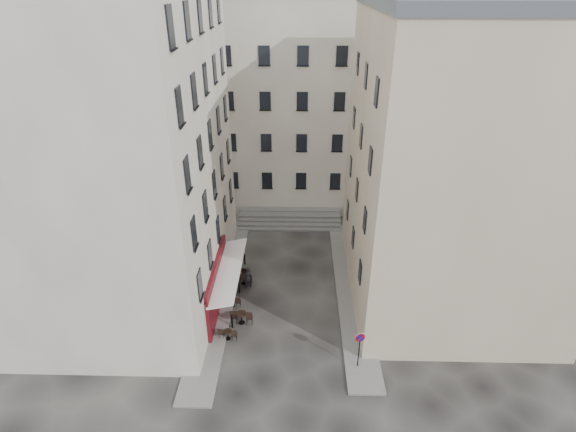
{
  "coord_description": "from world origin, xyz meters",
  "views": [
    {
      "loc": [
        0.75,
        -22.36,
        19.39
      ],
      "look_at": [
        0.09,
        4.0,
        5.3
      ],
      "focal_mm": 28.0,
      "sensor_mm": 36.0,
      "label": 1
    }
  ],
  "objects_px": {
    "pedestrian": "(248,277)",
    "bistro_table_a": "(228,334)",
    "bistro_table_b": "(242,317)",
    "no_parking_sign": "(360,344)"
  },
  "relations": [
    {
      "from": "no_parking_sign",
      "to": "bistro_table_a",
      "type": "height_order",
      "value": "no_parking_sign"
    },
    {
      "from": "pedestrian",
      "to": "bistro_table_a",
      "type": "bearing_deg",
      "value": 51.97
    },
    {
      "from": "pedestrian",
      "to": "bistro_table_b",
      "type": "bearing_deg",
      "value": 59.29
    },
    {
      "from": "no_parking_sign",
      "to": "pedestrian",
      "type": "bearing_deg",
      "value": 120.46
    },
    {
      "from": "bistro_table_a",
      "to": "pedestrian",
      "type": "relative_size",
      "value": 0.67
    },
    {
      "from": "no_parking_sign",
      "to": "bistro_table_b",
      "type": "height_order",
      "value": "no_parking_sign"
    },
    {
      "from": "bistro_table_b",
      "to": "bistro_table_a",
      "type": "bearing_deg",
      "value": -115.0
    },
    {
      "from": "bistro_table_a",
      "to": "no_parking_sign",
      "type": "bearing_deg",
      "value": -15.17
    },
    {
      "from": "bistro_table_b",
      "to": "pedestrian",
      "type": "height_order",
      "value": "pedestrian"
    },
    {
      "from": "no_parking_sign",
      "to": "pedestrian",
      "type": "height_order",
      "value": "no_parking_sign"
    }
  ]
}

